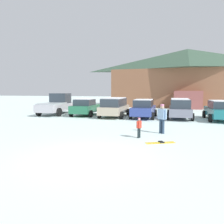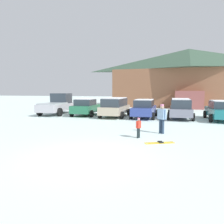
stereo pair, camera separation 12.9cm
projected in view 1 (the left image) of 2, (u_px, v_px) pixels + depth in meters
ground at (89, 157)px, 8.08m from camera, size 160.00×160.00×0.00m
ski_lodge at (187, 78)px, 32.93m from camera, size 22.42×9.28×8.64m
parked_green_coupe at (85, 107)px, 21.38m from camera, size 2.33×4.09×1.65m
parked_beige_suv at (114, 107)px, 20.35m from camera, size 2.24×4.80×1.77m
parked_blue_hatchback at (144, 108)px, 19.65m from camera, size 2.12×4.59×1.66m
parked_grey_wagon at (180, 108)px, 19.09m from camera, size 2.18×4.64×1.74m
parked_teal_hatchback at (220, 110)px, 17.92m from camera, size 2.22×4.72×1.64m
pickup_truck at (57, 105)px, 22.57m from camera, size 2.64×5.41×2.15m
skier_child_in_red_jacket at (139, 127)px, 11.22m from camera, size 0.25×0.36×1.05m
skier_adult_in_blue_parka at (162, 117)px, 12.36m from camera, size 0.53×0.42×1.67m
pair_of_skis at (161, 143)px, 10.16m from camera, size 1.40×0.87×0.08m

